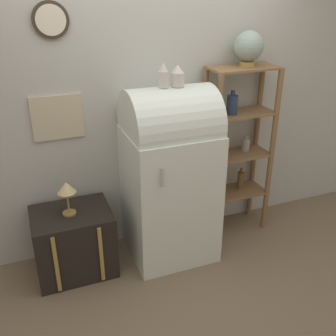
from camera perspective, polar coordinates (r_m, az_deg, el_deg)
name	(u,v)px	position (r m, az deg, el deg)	size (l,w,h in m)	color
ground_plane	(179,263)	(3.62, 1.57, -13.65)	(12.00, 12.00, 0.00)	#7A664C
wall_back	(155,100)	(3.48, -1.95, 9.87)	(7.00, 0.09, 2.70)	#B7B7AD
refrigerator	(170,173)	(3.36, 0.28, -0.68)	(0.73, 0.69, 1.55)	silver
suitcase_trunk	(74,242)	(3.48, -13.48, -10.35)	(0.64, 0.51, 0.57)	black
shelf_unit	(238,143)	(3.74, 10.08, 3.56)	(0.63, 0.33, 1.62)	olive
globe	(249,47)	(3.56, 11.65, 16.85)	(0.25, 0.25, 0.29)	#AD8942
vase_left	(164,76)	(3.06, -0.65, 13.23)	(0.08, 0.08, 0.19)	beige
vase_center	(178,76)	(3.10, 1.40, 13.15)	(0.10, 0.10, 0.17)	beige
desk_lamp	(67,190)	(3.21, -14.51, -3.10)	(0.15, 0.15, 0.29)	#AD8942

